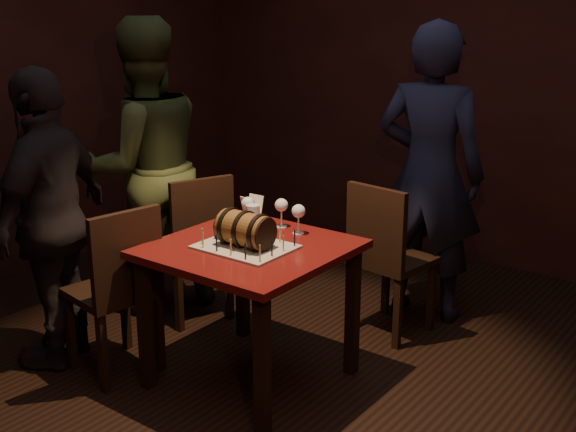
{
  "coord_description": "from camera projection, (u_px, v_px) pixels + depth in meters",
  "views": [
    {
      "loc": [
        2.03,
        -2.56,
        1.93
      ],
      "look_at": [
        0.08,
        0.05,
        0.95
      ],
      "focal_mm": 45.0,
      "sensor_mm": 36.0,
      "label": 1
    }
  ],
  "objects": [
    {
      "name": "room_shell",
      "position": [
        267.0,
        121.0,
        3.28
      ],
      "size": [
        5.04,
        5.04,
        2.8
      ],
      "color": "black",
      "rests_on": "ground"
    },
    {
      "name": "pub_table",
      "position": [
        250.0,
        266.0,
        3.64
      ],
      "size": [
        0.9,
        0.9,
        0.75
      ],
      "color": "#4C0C0C",
      "rests_on": "ground"
    },
    {
      "name": "cake_board",
      "position": [
        245.0,
        247.0,
        3.57
      ],
      "size": [
        0.45,
        0.35,
        0.01
      ],
      "primitive_type": "cube",
      "color": "#A79B86",
      "rests_on": "pub_table"
    },
    {
      "name": "barrel_cake",
      "position": [
        245.0,
        229.0,
        3.54
      ],
      "size": [
        0.32,
        0.19,
        0.19
      ],
      "color": "brown",
      "rests_on": "cake_board"
    },
    {
      "name": "birthday_candles",
      "position": [
        246.0,
        238.0,
        3.56
      ],
      "size": [
        0.4,
        0.3,
        0.09
      ],
      "color": "#DAD182",
      "rests_on": "cake_board"
    },
    {
      "name": "wine_glass_left",
      "position": [
        248.0,
        205.0,
        3.89
      ],
      "size": [
        0.07,
        0.07,
        0.16
      ],
      "color": "silver",
      "rests_on": "pub_table"
    },
    {
      "name": "wine_glass_mid",
      "position": [
        281.0,
        206.0,
        3.86
      ],
      "size": [
        0.07,
        0.07,
        0.16
      ],
      "color": "silver",
      "rests_on": "pub_table"
    },
    {
      "name": "wine_glass_right",
      "position": [
        299.0,
        212.0,
        3.75
      ],
      "size": [
        0.07,
        0.07,
        0.16
      ],
      "color": "silver",
      "rests_on": "pub_table"
    },
    {
      "name": "pint_of_ale",
      "position": [
        253.0,
        219.0,
        3.79
      ],
      "size": [
        0.07,
        0.07,
        0.15
      ],
      "color": "silver",
      "rests_on": "pub_table"
    },
    {
      "name": "menu_card",
      "position": [
        252.0,
        208.0,
        4.02
      ],
      "size": [
        0.1,
        0.05,
        0.13
      ],
      "primitive_type": null,
      "color": "white",
      "rests_on": "pub_table"
    },
    {
      "name": "chair_back",
      "position": [
        385.0,
        252.0,
        4.19
      ],
      "size": [
        0.45,
        0.45,
        0.93
      ],
      "color": "black",
      "rests_on": "ground"
    },
    {
      "name": "chair_left_rear",
      "position": [
        196.0,
        241.0,
        4.39
      ],
      "size": [
        0.52,
        0.52,
        0.93
      ],
      "color": "black",
      "rests_on": "ground"
    },
    {
      "name": "chair_left_front",
      "position": [
        119.0,
        283.0,
        3.73
      ],
      "size": [
        0.46,
        0.46,
        0.93
      ],
      "color": "black",
      "rests_on": "ground"
    },
    {
      "name": "person_back",
      "position": [
        430.0,
        174.0,
        4.38
      ],
      "size": [
        0.73,
        0.54,
        1.83
      ],
      "primitive_type": "imported",
      "rotation": [
        0.0,
        0.0,
        3.3
      ],
      "color": "#1A1C35",
      "rests_on": "ground"
    },
    {
      "name": "person_left_rear",
      "position": [
        144.0,
        168.0,
        4.51
      ],
      "size": [
        0.99,
        1.09,
        1.84
      ],
      "primitive_type": "imported",
      "rotation": [
        0.0,
        0.0,
        -1.97
      ],
      "color": "#363E1F",
      "rests_on": "ground"
    },
    {
      "name": "person_left_front",
      "position": [
        52.0,
        220.0,
        3.83
      ],
      "size": [
        0.72,
        1.03,
        1.62
      ],
      "primitive_type": "imported",
      "rotation": [
        0.0,
        0.0,
        -1.19
      ],
      "color": "black",
      "rests_on": "ground"
    }
  ]
}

